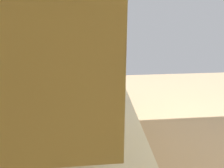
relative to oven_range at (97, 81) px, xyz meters
The scene contains 6 objects.
ground_plane 2.28m from the oven_range, 144.87° to the right, with size 7.02×7.02×0.00m, color tan.
wall_back 2.06m from the oven_range, 167.72° to the left, with size 4.51×0.12×2.64m, color beige.
counter_run 2.16m from the oven_range, behind, with size 3.71×0.66×0.89m.
oven_range is the anchor object (origin of this frame).
microwave 1.98m from the oven_range, behind, with size 0.49×0.36×0.27m.
bowl 1.27m from the oven_range, behind, with size 0.20×0.20×0.05m.
Camera 1 is at (-1.79, 1.32, 1.74)m, focal length 32.43 mm.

